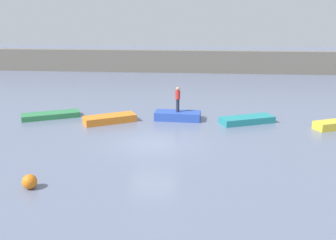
{
  "coord_description": "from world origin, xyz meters",
  "views": [
    {
      "loc": [
        2.54,
        -19.62,
        6.98
      ],
      "look_at": [
        0.62,
        2.06,
        0.78
      ],
      "focal_mm": 41.16,
      "sensor_mm": 36.0,
      "label": 1
    }
  ],
  "objects": [
    {
      "name": "ground_plane",
      "position": [
        0.0,
        0.0,
        0.0
      ],
      "size": [
        120.0,
        120.0,
        0.0
      ],
      "primitive_type": "plane",
      "color": "slate"
    },
    {
      "name": "rowboat_teal",
      "position": [
        5.5,
        4.54,
        0.21
      ],
      "size": [
        3.69,
        2.48,
        0.42
      ],
      "primitive_type": "cube",
      "rotation": [
        0.0,
        0.0,
        0.4
      ],
      "color": "teal",
      "rests_on": "ground_plane"
    },
    {
      "name": "rowboat_green",
      "position": [
        -7.55,
        4.64,
        0.18
      ],
      "size": [
        3.89,
        2.7,
        0.36
      ],
      "primitive_type": "cube",
      "rotation": [
        0.0,
        0.0,
        0.45
      ],
      "color": "#2D7F47",
      "rests_on": "ground_plane"
    },
    {
      "name": "rowboat_orange",
      "position": [
        -3.33,
        3.9,
        0.23
      ],
      "size": [
        3.46,
        2.67,
        0.47
      ],
      "primitive_type": "cube",
      "rotation": [
        0.0,
        0.0,
        0.52
      ],
      "color": "orange",
      "rests_on": "ground_plane"
    },
    {
      "name": "mooring_buoy",
      "position": [
        -4.32,
        -5.86,
        0.3
      ],
      "size": [
        0.61,
        0.61,
        0.61
      ],
      "primitive_type": "sphere",
      "color": "orange",
      "rests_on": "ground_plane"
    },
    {
      "name": "embankment_wall",
      "position": [
        0.0,
        25.35,
        1.28
      ],
      "size": [
        80.0,
        1.2,
        2.56
      ],
      "primitive_type": "cube",
      "color": "#666056",
      "rests_on": "ground_plane"
    },
    {
      "name": "rowboat_blue",
      "position": [
        1.01,
        4.91,
        0.27
      ],
      "size": [
        3.05,
        1.39,
        0.55
      ],
      "primitive_type": "cube",
      "rotation": [
        0.0,
        0.0,
        -0.05
      ],
      "color": "#2B4CAD",
      "rests_on": "ground_plane"
    },
    {
      "name": "person_red_shirt",
      "position": [
        1.01,
        4.91,
        1.48
      ],
      "size": [
        0.32,
        0.32,
        1.67
      ],
      "color": "#232838",
      "rests_on": "rowboat_blue"
    }
  ]
}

